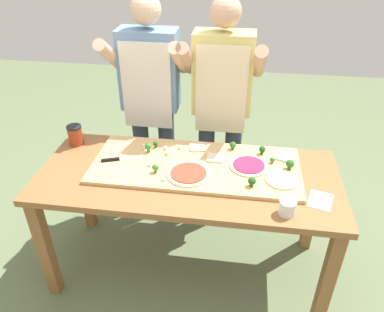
{
  "coord_description": "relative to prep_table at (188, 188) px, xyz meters",
  "views": [
    {
      "loc": [
        0.28,
        -1.78,
        2.06
      ],
      "look_at": [
        0.02,
        0.04,
        0.89
      ],
      "focal_mm": 35.06,
      "sensor_mm": 36.0,
      "label": 1
    }
  ],
  "objects": [
    {
      "name": "sauce_jar",
      "position": [
        -0.78,
        0.24,
        0.17
      ],
      "size": [
        0.1,
        0.1,
        0.13
      ],
      "color": "#99381E",
      "rests_on": "prep_table"
    },
    {
      "name": "pizza_slice_far_left",
      "position": [
        0.15,
        0.15,
        0.13
      ],
      "size": [
        0.1,
        0.1,
        0.01
      ],
      "primitive_type": "cube",
      "rotation": [
        0.0,
        0.0,
        0.01
      ],
      "color": "beige",
      "rests_on": "cutting_board"
    },
    {
      "name": "cook_right",
      "position": [
        0.14,
        0.64,
        0.32
      ],
      "size": [
        0.54,
        0.39,
        1.67
      ],
      "color": "#333847",
      "rests_on": "ground"
    },
    {
      "name": "cutting_board",
      "position": [
        0.04,
        0.08,
        0.12
      ],
      "size": [
        1.24,
        0.54,
        0.02
      ],
      "primitive_type": "cube",
      "color": "tan",
      "rests_on": "prep_table"
    },
    {
      "name": "broccoli_floret_back_left",
      "position": [
        0.25,
        0.28,
        0.16
      ],
      "size": [
        0.04,
        0.04,
        0.05
      ],
      "color": "#366618",
      "rests_on": "cutting_board"
    },
    {
      "name": "cook_left",
      "position": [
        -0.36,
        0.64,
        0.32
      ],
      "size": [
        0.54,
        0.39,
        1.67
      ],
      "color": "#333847",
      "rests_on": "ground"
    },
    {
      "name": "chefs_knife",
      "position": [
        -0.43,
        0.06,
        0.13
      ],
      "size": [
        0.28,
        0.12,
        0.02
      ],
      "color": "#B7BABF",
      "rests_on": "cutting_board"
    },
    {
      "name": "cheese_crumble_e",
      "position": [
        -0.12,
        -0.12,
        0.14
      ],
      "size": [
        0.02,
        0.02,
        0.02
      ],
      "primitive_type": "cube",
      "rotation": [
        0.0,
        0.0,
        0.35
      ],
      "color": "silver",
      "rests_on": "cutting_board"
    },
    {
      "name": "broccoli_floret_back_right",
      "position": [
        0.59,
        0.1,
        0.16
      ],
      "size": [
        0.05,
        0.05,
        0.06
      ],
      "color": "#366618",
      "rests_on": "cutting_board"
    },
    {
      "name": "pizza_whole_beet_magenta",
      "position": [
        0.35,
        0.09,
        0.13
      ],
      "size": [
        0.23,
        0.23,
        0.02
      ],
      "color": "beige",
      "rests_on": "cutting_board"
    },
    {
      "name": "broccoli_floret_back_mid",
      "position": [
        0.37,
        -0.1,
        0.16
      ],
      "size": [
        0.05,
        0.05,
        0.06
      ],
      "color": "#2C5915",
      "rests_on": "cutting_board"
    },
    {
      "name": "broccoli_floret_front_right",
      "position": [
        0.43,
        0.25,
        0.16
      ],
      "size": [
        0.04,
        0.04,
        0.05
      ],
      "color": "#2C5915",
      "rests_on": "cutting_board"
    },
    {
      "name": "pizza_slice_center",
      "position": [
        0.57,
        0.22,
        0.13
      ],
      "size": [
        0.13,
        0.13,
        0.01
      ],
      "primitive_type": "cube",
      "rotation": [
        0.0,
        0.0,
        -0.35
      ],
      "color": "beige",
      "rests_on": "cutting_board"
    },
    {
      "name": "broccoli_floret_center_left",
      "position": [
        -0.24,
        0.23,
        0.15
      ],
      "size": [
        0.03,
        0.03,
        0.04
      ],
      "color": "#2C5915",
      "rests_on": "cutting_board"
    },
    {
      "name": "cheese_crumble_d",
      "position": [
        -0.08,
        0.24,
        0.14
      ],
      "size": [
        0.03,
        0.03,
        0.02
      ],
      "primitive_type": "cube",
      "rotation": [
        0.0,
        0.0,
        0.95
      ],
      "color": "silver",
      "rests_on": "cutting_board"
    },
    {
      "name": "prep_table",
      "position": [
        0.0,
        0.0,
        0.0
      ],
      "size": [
        1.77,
        0.76,
        0.79
      ],
      "color": "brown",
      "rests_on": "ground"
    },
    {
      "name": "broccoli_floret_front_left",
      "position": [
        -0.18,
        -0.04,
        0.16
      ],
      "size": [
        0.04,
        0.04,
        0.06
      ],
      "color": "#487A23",
      "rests_on": "cutting_board"
    },
    {
      "name": "flour_cup",
      "position": [
        0.55,
        -0.27,
        0.14
      ],
      "size": [
        0.09,
        0.09,
        0.08
      ],
      "color": "white",
      "rests_on": "prep_table"
    },
    {
      "name": "cheese_crumble_c",
      "position": [
        -0.15,
        0.16,
        0.14
      ],
      "size": [
        0.03,
        0.03,
        0.02
      ],
      "primitive_type": "cube",
      "rotation": [
        0.0,
        0.0,
        0.81
      ],
      "color": "silver",
      "rests_on": "cutting_board"
    },
    {
      "name": "recipe_note",
      "position": [
        0.74,
        -0.14,
        0.11
      ],
      "size": [
        0.16,
        0.18,
        0.0
      ],
      "primitive_type": "cube",
      "rotation": [
        0.0,
        0.0,
        -0.29
      ],
      "color": "white",
      "rests_on": "prep_table"
    },
    {
      "name": "broccoli_floret_center_right",
      "position": [
        0.49,
        0.16,
        0.15
      ],
      "size": [
        0.03,
        0.03,
        0.04
      ],
      "color": "#3F7220",
      "rests_on": "cutting_board"
    },
    {
      "name": "broccoli_floret_front_mid",
      "position": [
        -0.28,
        0.17,
        0.16
      ],
      "size": [
        0.04,
        0.04,
        0.06
      ],
      "color": "#3F7220",
      "rests_on": "cutting_board"
    },
    {
      "name": "pizza_whole_cheese_artichoke",
      "position": [
        0.54,
        -0.02,
        0.13
      ],
      "size": [
        0.18,
        0.18,
        0.02
      ],
      "color": "beige",
      "rests_on": "cutting_board"
    },
    {
      "name": "cheese_crumble_a",
      "position": [
        -0.32,
        0.22,
        0.14
      ],
      "size": [
        0.03,
        0.03,
        0.02
      ],
      "primitive_type": "cube",
      "rotation": [
        0.0,
        0.0,
        0.58
      ],
      "color": "silver",
      "rests_on": "cutting_board"
    },
    {
      "name": "ground_plane",
      "position": [
        0.0,
        0.0,
        -0.68
      ],
      "size": [
        8.0,
        8.0,
        0.0
      ],
      "primitive_type": "plane",
      "color": "#60704C"
    },
    {
      "name": "pizza_slice_near_right",
      "position": [
        0.02,
        0.26,
        0.13
      ],
      "size": [
        0.11,
        0.11,
        0.01
      ],
      "primitive_type": "cube",
      "rotation": [
        0.0,
        0.0,
        0.17
      ],
      "color": "beige",
      "rests_on": "cutting_board"
    },
    {
      "name": "pizza_whole_tomato_red",
      "position": [
        0.01,
        -0.04,
        0.13
      ],
      "size": [
        0.25,
        0.25,
        0.02
      ],
      "color": "beige",
      "rests_on": "cutting_board"
    },
    {
      "name": "cheese_crumble_b",
      "position": [
        -0.18,
        0.21,
        0.14
      ],
      "size": [
        0.03,
        0.03,
        0.02
      ],
      "primitive_type": "cube",
      "rotation": [
        0.0,
        0.0,
        0.53
      ],
      "color": "white",
      "rests_on": "cutting_board"
    },
    {
      "name": "cheese_crumble_f",
      "position": [
        -0.23,
        0.02,
        0.13
      ],
      "size": [
        0.02,
        0.02,
        0.02
      ],
      "primitive_type": "cube",
      "rotation": [
        0.0,
        0.0,
        1.52
      ],
      "color": "silver",
      "rests_on": "cutting_board"
    }
  ]
}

